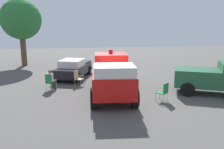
# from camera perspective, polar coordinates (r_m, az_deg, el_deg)

# --- Properties ---
(ground_plane) EXTENTS (60.00, 60.00, 0.00)m
(ground_plane) POSITION_cam_1_polar(r_m,az_deg,el_deg) (12.37, 1.88, -6.36)
(ground_plane) COLOR #514F4C
(vintage_fire_truck) EXTENTS (2.80, 6.12, 2.59)m
(vintage_fire_truck) POSITION_cam_1_polar(r_m,az_deg,el_deg) (12.71, -0.07, -0.24)
(vintage_fire_truck) COLOR black
(vintage_fire_truck) RESTS_ON ground
(classic_hot_rod) EXTENTS (3.13, 4.72, 1.46)m
(classic_hot_rod) POSITION_cam_1_polar(r_m,az_deg,el_deg) (17.63, -9.73, 1.62)
(classic_hot_rod) COLOR black
(classic_hot_rod) RESTS_ON ground
(parked_pickup) EXTENTS (5.11, 3.63, 1.90)m
(parked_pickup) POSITION_cam_1_polar(r_m,az_deg,el_deg) (14.44, 25.08, -0.74)
(parked_pickup) COLOR black
(parked_pickup) RESTS_ON ground
(lawn_chair_near_truck) EXTENTS (0.68, 0.68, 1.02)m
(lawn_chair_near_truck) POSITION_cam_1_polar(r_m,az_deg,el_deg) (14.45, -15.59, -1.64)
(lawn_chair_near_truck) COLOR #B7BABF
(lawn_chair_near_truck) RESTS_ON ground
(lawn_chair_by_car) EXTENTS (0.69, 0.69, 1.02)m
(lawn_chair_by_car) POSITION_cam_1_polar(r_m,az_deg,el_deg) (12.20, 13.06, -4.05)
(lawn_chair_by_car) COLOR #B7BABF
(lawn_chair_by_car) RESTS_ON ground
(lawn_chair_spare) EXTENTS (0.68, 0.68, 1.02)m
(lawn_chair_spare) POSITION_cam_1_polar(r_m,az_deg,el_deg) (15.24, -8.73, -0.61)
(lawn_chair_spare) COLOR #B7BABF
(lawn_chair_spare) RESTS_ON ground
(spectator_seated) EXTENTS (0.61, 0.65, 1.29)m
(spectator_seated) POSITION_cam_1_polar(r_m,az_deg,el_deg) (14.52, -15.27, -1.11)
(spectator_seated) COLOR #383842
(spectator_seated) RESTS_ON ground
(oak_tree_right) EXTENTS (3.95, 3.95, 6.57)m
(oak_tree_right) POSITION_cam_1_polar(r_m,az_deg,el_deg) (24.36, -22.18, 12.80)
(oak_tree_right) COLOR brown
(oak_tree_right) RESTS_ON ground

